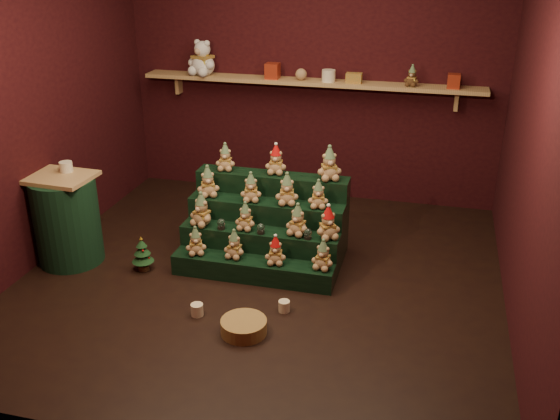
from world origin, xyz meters
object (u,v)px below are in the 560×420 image
(mini_christmas_tree, at_px, (142,254))
(brown_bear, at_px, (412,76))
(snow_globe_b, at_px, (261,229))
(mug_right, at_px, (284,306))
(wicker_basket, at_px, (244,327))
(riser_tier_front, at_px, (253,270))
(snow_globe_c, at_px, (308,234))
(side_table, at_px, (67,219))
(white_bear, at_px, (202,53))
(mug_left, at_px, (197,310))
(snow_globe_a, at_px, (221,224))

(mini_christmas_tree, xyz_separation_m, brown_bear, (2.09, 1.97, 1.26))
(snow_globe_b, distance_m, brown_bear, 2.27)
(mug_right, relative_size, wicker_basket, 0.26)
(snow_globe_b, bearing_deg, wicker_basket, -81.78)
(riser_tier_front, distance_m, wicker_basket, 0.80)
(riser_tier_front, bearing_deg, brown_bear, 59.41)
(riser_tier_front, xyz_separation_m, snow_globe_c, (0.44, 0.16, 0.32))
(wicker_basket, bearing_deg, mug_right, 58.80)
(side_table, distance_m, mini_christmas_tree, 0.75)
(brown_bear, bearing_deg, mini_christmas_tree, -125.63)
(snow_globe_b, distance_m, mini_christmas_tree, 1.06)
(mug_right, distance_m, wicker_basket, 0.42)
(side_table, xyz_separation_m, white_bear, (0.58, 1.96, 1.15))
(mini_christmas_tree, bearing_deg, mug_left, -37.77)
(riser_tier_front, relative_size, mug_left, 14.49)
(snow_globe_a, distance_m, side_table, 1.37)
(snow_globe_a, bearing_deg, brown_bear, 50.09)
(mini_christmas_tree, bearing_deg, snow_globe_b, 13.78)
(snow_globe_a, xyz_separation_m, brown_bear, (1.44, 1.72, 1.01))
(snow_globe_a, bearing_deg, wicker_basket, -62.32)
(snow_globe_b, relative_size, brown_bear, 0.45)
(mini_christmas_tree, bearing_deg, mug_right, -13.86)
(white_bear, bearing_deg, side_table, -88.52)
(mug_right, distance_m, white_bear, 3.12)
(riser_tier_front, xyz_separation_m, snow_globe_a, (-0.33, 0.16, 0.32))
(snow_globe_c, bearing_deg, snow_globe_b, -180.00)
(wicker_basket, bearing_deg, brown_bear, 70.41)
(side_table, bearing_deg, mini_christmas_tree, 2.17)
(brown_bear, bearing_deg, riser_tier_front, -109.53)
(mug_right, relative_size, white_bear, 0.19)
(mug_left, height_order, brown_bear, brown_bear)
(mug_left, bearing_deg, side_table, 158.37)
(snow_globe_c, xyz_separation_m, mini_christmas_tree, (-1.41, -0.25, -0.25))
(mini_christmas_tree, bearing_deg, riser_tier_front, 5.06)
(mug_left, relative_size, wicker_basket, 0.28)
(riser_tier_front, height_order, mini_christmas_tree, mini_christmas_tree)
(riser_tier_front, relative_size, side_table, 1.72)
(mini_christmas_tree, height_order, wicker_basket, mini_christmas_tree)
(mini_christmas_tree, height_order, mug_left, mini_christmas_tree)
(snow_globe_a, relative_size, brown_bear, 0.46)
(snow_globe_b, relative_size, mug_right, 1.02)
(snow_globe_c, distance_m, mini_christmas_tree, 1.46)
(side_table, distance_m, white_bear, 2.34)
(snow_globe_b, xyz_separation_m, mug_left, (-0.28, -0.80, -0.36))
(side_table, bearing_deg, snow_globe_b, 10.72)
(mini_christmas_tree, relative_size, mug_left, 3.37)
(brown_bear, bearing_deg, white_bear, -168.94)
(riser_tier_front, distance_m, white_bear, 2.62)
(mug_left, distance_m, brown_bear, 3.18)
(snow_globe_c, relative_size, side_table, 0.11)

